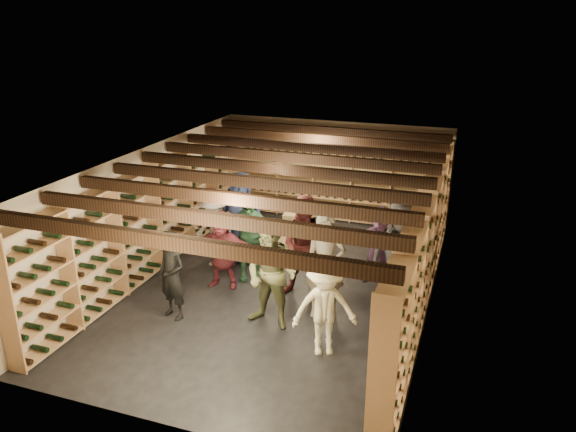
% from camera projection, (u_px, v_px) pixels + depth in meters
% --- Properties ---
extents(ground, '(8.00, 8.00, 0.00)m').
position_uv_depth(ground, '(278.00, 285.00, 10.51)').
color(ground, black).
rests_on(ground, ground).
extents(walls, '(5.52, 8.02, 2.40)m').
position_uv_depth(walls, '(278.00, 226.00, 10.10)').
color(walls, beige).
rests_on(walls, ground).
extents(ceiling, '(5.50, 8.00, 0.01)m').
position_uv_depth(ceiling, '(278.00, 161.00, 9.69)').
color(ceiling, beige).
rests_on(ceiling, walls).
extents(ceiling_joists, '(5.40, 7.12, 0.18)m').
position_uv_depth(ceiling_joists, '(278.00, 169.00, 9.74)').
color(ceiling_joists, black).
rests_on(ceiling_joists, ground).
extents(wine_rack_left, '(0.32, 7.50, 2.15)m').
position_uv_depth(wine_rack_left, '(155.00, 216.00, 10.94)').
color(wine_rack_left, '#A67650').
rests_on(wine_rack_left, ground).
extents(wine_rack_right, '(0.32, 7.50, 2.15)m').
position_uv_depth(wine_rack_right, '(423.00, 251.00, 9.34)').
color(wine_rack_right, '#A67650').
rests_on(wine_rack_right, ground).
extents(wine_rack_back, '(4.70, 0.30, 2.15)m').
position_uv_depth(wine_rack_back, '(333.00, 177.00, 13.54)').
color(wine_rack_back, '#A67650').
rests_on(wine_rack_back, ground).
extents(crate_stack_left, '(0.58, 0.46, 0.68)m').
position_uv_depth(crate_stack_left, '(278.00, 240.00, 11.70)').
color(crate_stack_left, tan).
rests_on(crate_stack_left, ground).
extents(crate_stack_right, '(0.53, 0.38, 0.51)m').
position_uv_depth(crate_stack_right, '(295.00, 224.00, 12.83)').
color(crate_stack_right, tan).
rests_on(crate_stack_right, ground).
extents(crate_loose, '(0.50, 0.34, 0.17)m').
position_uv_depth(crate_loose, '(393.00, 257.00, 11.50)').
color(crate_loose, tan).
rests_on(crate_loose, ground).
extents(person_1, '(0.63, 0.51, 1.50)m').
position_uv_depth(person_1, '(172.00, 276.00, 9.20)').
color(person_1, black).
rests_on(person_1, ground).
extents(person_2, '(0.99, 0.83, 1.84)m').
position_uv_depth(person_2, '(272.00, 274.00, 8.87)').
color(person_2, brown).
rests_on(person_2, ground).
extents(person_3, '(1.10, 0.89, 1.48)m').
position_uv_depth(person_3, '(325.00, 309.00, 8.21)').
color(person_3, beige).
rests_on(person_3, ground).
extents(person_5, '(1.40, 0.53, 1.48)m').
position_uv_depth(person_5, '(222.00, 249.00, 10.27)').
color(person_5, maroon).
rests_on(person_5, ground).
extents(person_6, '(1.08, 0.90, 1.89)m').
position_uv_depth(person_6, '(241.00, 218.00, 11.22)').
color(person_6, '#1D2544').
rests_on(person_6, ground).
extents(person_7, '(0.74, 0.57, 1.83)m').
position_uv_depth(person_7, '(325.00, 266.00, 9.18)').
color(person_7, gray).
rests_on(person_7, ground).
extents(person_8, '(0.98, 0.80, 1.88)m').
position_uv_depth(person_8, '(306.00, 248.00, 9.83)').
color(person_8, '#4E1C1B').
rests_on(person_8, ground).
extents(person_9, '(1.09, 0.81, 1.51)m').
position_uv_depth(person_9, '(215.00, 231.00, 11.09)').
color(person_9, '#BAB1A9').
rests_on(person_9, ground).
extents(person_10, '(1.08, 0.79, 1.71)m').
position_uv_depth(person_10, '(248.00, 237.00, 10.50)').
color(person_10, '#23472D').
rests_on(person_10, ground).
extents(person_11, '(1.42, 0.54, 1.50)m').
position_uv_depth(person_11, '(380.00, 245.00, 10.43)').
color(person_11, '#7C4F7C').
rests_on(person_11, ground).
extents(person_12, '(1.03, 0.78, 1.89)m').
position_uv_depth(person_12, '(398.00, 255.00, 9.50)').
color(person_12, '#37363B').
rests_on(person_12, ground).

